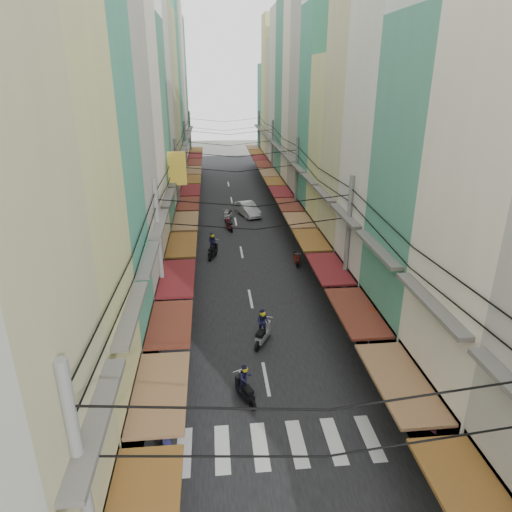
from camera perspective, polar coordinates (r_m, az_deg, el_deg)
ground at (r=23.06m, az=0.64°, el=-12.15°), size 160.00×160.00×0.00m
road at (r=41.14m, az=-2.40°, el=3.48°), size 10.00×80.00×0.02m
sidewalk_left at (r=41.31m, az=-11.45°, el=3.17°), size 3.00×80.00×0.06m
sidewalk_right at (r=41.98m, az=6.51°, el=3.76°), size 3.00×80.00×0.06m
crosswalk at (r=18.40m, az=2.85°, el=-22.47°), size 7.55×2.40×0.01m
building_row_left at (r=36.20m, az=-15.44°, el=16.08°), size 7.80×67.67×23.70m
building_row_right at (r=37.04m, az=10.53°, el=16.02°), size 7.80×68.98×22.59m
utility_poles at (r=34.68m, az=-2.07°, el=11.28°), size 10.20×66.13×8.20m
white_car at (r=44.97m, az=-1.02°, el=5.07°), size 4.96×3.07×1.64m
bicycle at (r=27.20m, az=15.57°, el=-7.36°), size 1.65×0.84×1.08m
moving_scooters at (r=29.62m, az=-3.14°, el=-2.86°), size 8.02×27.69×1.96m
parked_scooters at (r=20.82m, az=11.57°, el=-15.22°), size 12.66×14.04×0.99m
pedestrians at (r=23.06m, az=-9.36°, el=-9.48°), size 13.70×20.85×2.14m
market_umbrella at (r=17.92m, az=22.74°, el=-17.43°), size 2.18×2.18×2.30m
traffic_sign at (r=21.54m, az=14.06°, el=-8.27°), size 0.10×0.69×3.14m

